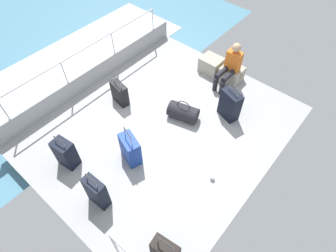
% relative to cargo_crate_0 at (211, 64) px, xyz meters
% --- Properties ---
extents(ground_plane, '(4.40, 5.20, 0.06)m').
position_rel_cargo_crate_0_xyz_m(ground_plane, '(0.30, -2.16, -0.22)').
color(ground_plane, '#939699').
extents(gunwale_port, '(0.06, 5.20, 0.45)m').
position_rel_cargo_crate_0_xyz_m(gunwale_port, '(-1.87, -2.16, 0.04)').
color(gunwale_port, '#939699').
rests_on(gunwale_port, ground_plane).
extents(railing_port, '(0.04, 4.20, 1.02)m').
position_rel_cargo_crate_0_xyz_m(railing_port, '(-1.87, -2.16, 0.59)').
color(railing_port, silver).
rests_on(railing_port, ground_plane).
extents(sea_wake, '(12.00, 12.00, 0.01)m').
position_rel_cargo_crate_0_xyz_m(sea_wake, '(-3.30, -2.16, -0.53)').
color(sea_wake, teal).
rests_on(sea_wake, ground_plane).
extents(cargo_crate_0, '(0.54, 0.43, 0.38)m').
position_rel_cargo_crate_0_xyz_m(cargo_crate_0, '(0.00, 0.00, 0.00)').
color(cargo_crate_0, '#9E9989').
rests_on(cargo_crate_0, ground_plane).
extents(cargo_crate_1, '(0.53, 0.46, 0.36)m').
position_rel_cargo_crate_0_xyz_m(cargo_crate_1, '(0.57, 0.04, -0.01)').
color(cargo_crate_1, '#9E9989').
rests_on(cargo_crate_1, ground_plane).
extents(passenger_seated, '(0.34, 0.66, 1.06)m').
position_rel_cargo_crate_0_xyz_m(passenger_seated, '(0.57, -0.14, 0.36)').
color(passenger_seated, orange).
rests_on(passenger_seated, ground_plane).
extents(suitcase_0, '(0.43, 0.27, 0.75)m').
position_rel_cargo_crate_0_xyz_m(suitcase_0, '(2.02, -4.07, 0.09)').
color(suitcase_0, black).
rests_on(suitcase_0, ground_plane).
extents(suitcase_1, '(0.51, 0.38, 0.81)m').
position_rel_cargo_crate_0_xyz_m(suitcase_1, '(0.35, -3.13, 0.11)').
color(suitcase_1, navy).
rests_on(suitcase_1, ground_plane).
extents(suitcase_2, '(0.41, 0.30, 0.75)m').
position_rel_cargo_crate_0_xyz_m(suitcase_2, '(-0.49, -3.98, 0.12)').
color(suitcase_2, black).
rests_on(suitcase_2, ground_plane).
extents(suitcase_3, '(0.40, 0.21, 0.80)m').
position_rel_cargo_crate_0_xyz_m(suitcase_3, '(0.55, -4.12, 0.14)').
color(suitcase_3, black).
rests_on(suitcase_3, ground_plane).
extents(suitcase_4, '(0.47, 0.27, 0.70)m').
position_rel_cargo_crate_0_xyz_m(suitcase_4, '(-0.93, -2.22, 0.07)').
color(suitcase_4, black).
rests_on(suitcase_4, ground_plane).
extents(suitcase_5, '(0.50, 0.37, 0.77)m').
position_rel_cargo_crate_0_xyz_m(suitcase_5, '(1.16, -1.00, 0.15)').
color(suitcase_5, black).
rests_on(suitcase_5, ground_plane).
extents(duffel_bag, '(0.70, 0.50, 0.50)m').
position_rel_cargo_crate_0_xyz_m(duffel_bag, '(0.45, -1.68, -0.01)').
color(duffel_bag, black).
rests_on(duffel_bag, ground_plane).
extents(paper_cup, '(0.08, 0.08, 0.10)m').
position_rel_cargo_crate_0_xyz_m(paper_cup, '(1.79, -2.49, -0.14)').
color(paper_cup, white).
rests_on(paper_cup, ground_plane).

